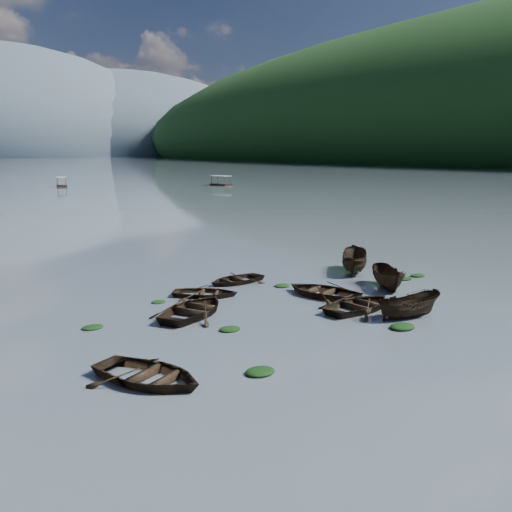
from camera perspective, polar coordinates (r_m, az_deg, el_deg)
ground_plane at (r=27.77m, az=14.22°, el=-7.84°), size 2400.00×2400.00×0.00m
haze_mtn_d at (r=978.29m, az=-14.16°, el=9.78°), size 520.00×520.00×220.00m
rowboat_0 at (r=22.38m, az=-10.72°, el=-12.27°), size 5.06×5.70×0.98m
rowboat_1 at (r=30.56m, az=-6.17°, el=-5.87°), size 6.14×5.65×1.04m
rowboat_2 at (r=31.02m, az=15.01°, el=-5.93°), size 4.07×2.03×1.51m
rowboat_3 at (r=34.51m, az=6.67°, el=-3.96°), size 4.55×5.48×0.98m
rowboat_4 at (r=31.81m, az=10.33°, el=-5.32°), size 5.11×3.96×0.98m
rowboat_5 at (r=37.05m, az=13.07°, el=-3.15°), size 3.55×4.46×1.64m
rowboat_6 at (r=34.24m, az=-5.09°, el=-4.04°), size 4.78×4.63×0.81m
rowboat_7 at (r=37.55m, az=-2.03°, el=-2.70°), size 4.26×3.22×0.83m
rowboat_8 at (r=41.36m, az=9.73°, el=-1.60°), size 4.60×4.60×1.83m
weed_clump_0 at (r=22.79m, az=0.41°, el=-11.66°), size 1.24×1.01×0.27m
weed_clump_1 at (r=27.90m, az=-2.63°, el=-7.43°), size 1.08×0.87×0.24m
weed_clump_2 at (r=29.06m, az=14.42°, el=-7.02°), size 1.34×1.08×0.29m
weed_clump_3 at (r=36.54m, az=2.62°, el=-3.07°), size 1.03×0.87×0.23m
weed_clump_4 at (r=39.77m, az=14.59°, el=-2.28°), size 1.14×0.91×0.24m
weed_clump_5 at (r=29.28m, az=-16.02°, el=-6.97°), size 1.06×0.86×0.22m
weed_clump_6 at (r=33.23m, az=-9.73°, el=-4.61°), size 0.87×0.72×0.18m
weed_clump_7 at (r=40.95m, az=15.85°, el=-1.98°), size 1.10×0.88×0.24m
pontoon_centre at (r=142.93m, az=-18.84°, el=6.57°), size 3.84×6.11×2.18m
pontoon_right at (r=140.93m, az=-3.52°, el=7.07°), size 3.29×6.20×2.27m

